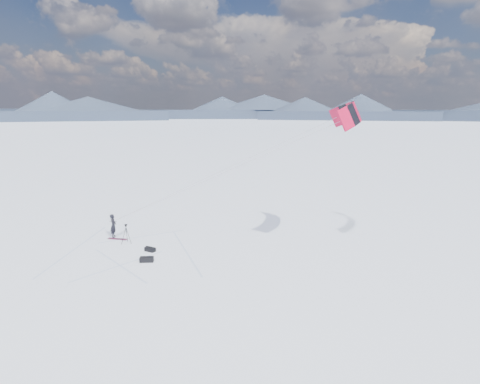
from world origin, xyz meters
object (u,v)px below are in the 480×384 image
(snowboard, at_px, (118,239))
(gear_bag_a, at_px, (147,259))
(gear_bag_b, at_px, (150,249))
(snowkiter, at_px, (114,237))
(tripod, at_px, (126,231))

(snowboard, distance_m, gear_bag_a, 5.30)
(gear_bag_b, bearing_deg, gear_bag_a, -54.56)
(snowkiter, xyz_separation_m, snowboard, (0.54, -0.37, 0.02))
(gear_bag_a, bearing_deg, tripod, 118.53)
(tripod, bearing_deg, snowboard, 158.04)
(snowboard, bearing_deg, gear_bag_b, -28.95)
(tripod, height_order, gear_bag_b, tripod)
(snowkiter, distance_m, gear_bag_a, 5.95)
(snowkiter, xyz_separation_m, gear_bag_a, (4.72, -3.63, 0.16))
(snowboard, bearing_deg, tripod, -32.15)
(snowkiter, relative_size, tripod, 1.24)
(snowkiter, height_order, tripod, tripod)
(snowboard, distance_m, gear_bag_b, 3.81)
(gear_bag_a, height_order, gear_bag_b, gear_bag_a)
(snowkiter, height_order, gear_bag_a, snowkiter)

